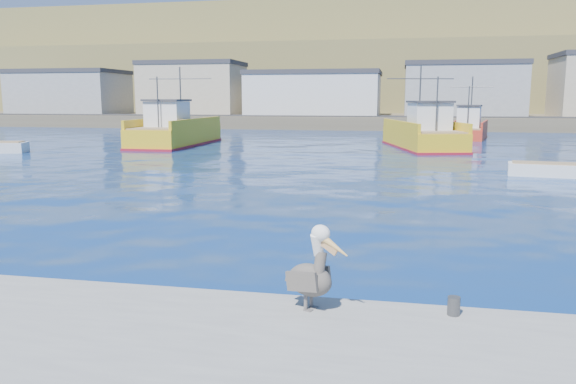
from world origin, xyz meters
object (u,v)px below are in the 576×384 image
Objects in this scene: boat_orange at (469,128)px; skiff_mid at (549,171)px; trawler_yellow_a at (175,132)px; trawler_yellow_b at (423,135)px; pelican at (312,273)px.

boat_orange is 2.04× the size of skiff_mid.
trawler_yellow_a is 1.02× the size of trawler_yellow_b.
trawler_yellow_b reaches higher than boat_orange.
trawler_yellow_b is at bearing -111.79° from boat_orange.
trawler_yellow_b is 36.96m from pelican.
boat_orange is at bearing 91.86° from skiff_mid.
boat_orange is (4.78, 11.97, -0.04)m from trawler_yellow_b.
trawler_yellow_b is at bearing 2.46° from trawler_yellow_a.
trawler_yellow_a is 39.90m from pelican.
pelican is (-8.75, -21.60, 0.84)m from skiff_mid.
pelican is at bearing -94.79° from trawler_yellow_b.
pelican is (-3.09, -36.83, 0.06)m from trawler_yellow_b.
trawler_yellow_b is 16.27m from skiff_mid.
trawler_yellow_b is 8.42× the size of pelican.
trawler_yellow_a reaches higher than trawler_yellow_b.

